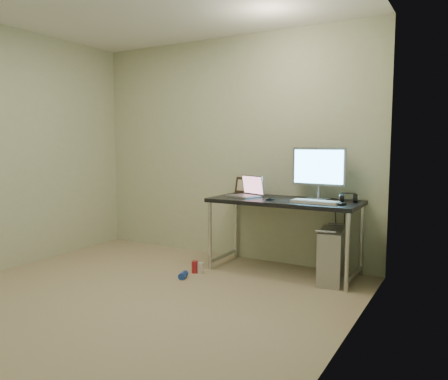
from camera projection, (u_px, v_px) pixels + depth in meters
floor at (127, 301)px, 3.62m from camera, size 3.50×3.50×0.00m
wall_back at (229, 149)px, 5.00m from camera, size 3.50×0.02×2.50m
wall_right at (342, 153)px, 2.63m from camera, size 0.02×3.50×2.50m
desk at (284, 208)px, 4.38m from camera, size 1.49×0.65×0.75m
tower_computer at (331, 256)px, 4.12m from camera, size 0.29×0.51×0.53m
cable_a at (336, 233)px, 4.42m from camera, size 0.01×0.16×0.69m
cable_b at (344, 237)px, 4.36m from camera, size 0.02×0.11×0.71m
can_red at (195, 267)px, 4.42m from camera, size 0.07×0.07×0.12m
can_white at (200, 268)px, 4.41m from camera, size 0.06×0.06×0.11m
can_blue at (183, 275)px, 4.24m from camera, size 0.10×0.13×0.07m
laptop at (247, 192)px, 4.58m from camera, size 0.40×0.37×0.22m
monitor at (319, 169)px, 4.34m from camera, size 0.55×0.17×0.52m
keyboard at (315, 202)px, 4.08m from camera, size 0.45×0.17×0.03m
mouse_right at (342, 203)px, 3.95m from camera, size 0.09×0.12×0.04m
mouse_left at (270, 198)px, 4.32m from camera, size 0.09×0.11×0.03m
headphones at (349, 199)px, 4.17m from camera, size 0.19×0.11×0.11m
picture_frame at (244, 185)px, 4.92m from camera, size 0.23×0.09×0.18m
webcam at (260, 186)px, 4.75m from camera, size 0.05×0.04×0.13m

